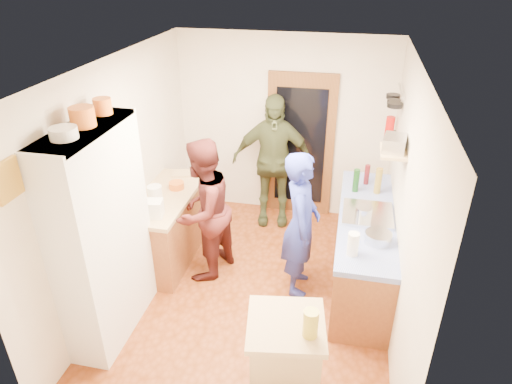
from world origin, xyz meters
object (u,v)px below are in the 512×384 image
(island_base, at_px, (284,365))
(person_left, at_px, (207,210))
(person_hob, at_px, (304,226))
(right_counter_base, at_px, (363,250))
(person_back, at_px, (273,161))
(hutch_body, at_px, (103,237))

(island_base, distance_m, person_left, 2.07)
(person_hob, xyz_separation_m, person_left, (-1.13, 0.10, 0.01))
(right_counter_base, distance_m, person_back, 1.77)
(island_base, height_order, person_back, person_back)
(hutch_body, xyz_separation_m, person_hob, (1.82, 0.98, -0.25))
(hutch_body, height_order, person_back, hutch_body)
(hutch_body, xyz_separation_m, person_left, (0.69, 1.08, -0.23))
(right_counter_base, bearing_deg, person_left, -173.07)
(island_base, bearing_deg, hutch_body, 163.21)
(right_counter_base, bearing_deg, hutch_body, -152.53)
(hutch_body, relative_size, right_counter_base, 1.00)
(hutch_body, height_order, person_left, hutch_body)
(hutch_body, relative_size, island_base, 2.56)
(person_left, height_order, person_back, person_back)
(right_counter_base, bearing_deg, person_back, 138.84)
(hutch_body, height_order, person_hob, hutch_body)
(person_left, relative_size, person_back, 0.92)
(island_base, relative_size, person_left, 0.50)
(island_base, bearing_deg, person_left, 125.56)
(island_base, distance_m, person_back, 3.09)
(hutch_body, distance_m, island_base, 2.06)
(person_hob, bearing_deg, right_counter_base, -70.60)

